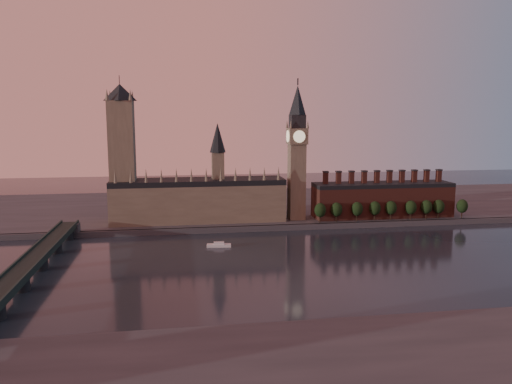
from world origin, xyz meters
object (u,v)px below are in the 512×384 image
at_px(river_boat, 219,245).
at_px(victoria_tower, 122,149).
at_px(westminster_bridge, 29,267).
at_px(big_ben, 297,151).

bearing_deg(river_boat, victoria_tower, 141.11).
distance_m(victoria_tower, westminster_bridge, 133.21).
bearing_deg(big_ben, westminster_bridge, -145.67).
xyz_separation_m(victoria_tower, big_ben, (130.00, -5.00, -2.26)).
bearing_deg(river_boat, big_ben, 48.37).
height_order(victoria_tower, big_ben, victoria_tower).
height_order(big_ben, westminster_bridge, big_ben).
xyz_separation_m(victoria_tower, westminster_bridge, (-35.00, -117.70, -51.65)).
relative_size(victoria_tower, big_ben, 1.01).
xyz_separation_m(westminster_bridge, river_boat, (100.19, 53.18, -6.25)).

